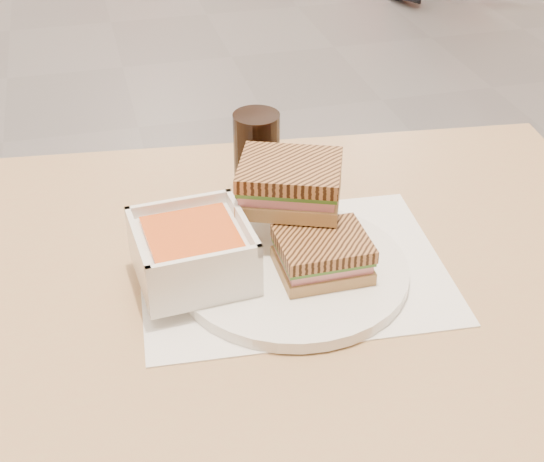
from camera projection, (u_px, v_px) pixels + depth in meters
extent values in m
cube|color=#A18456|center=(185.00, 288.00, 0.96)|extent=(1.27, 0.83, 0.03)
cylinder|color=#A18456|center=(477.00, 321.00, 1.48)|extent=(0.06, 0.06, 0.72)
cube|color=white|center=(292.00, 268.00, 0.97)|extent=(0.40, 0.32, 0.00)
cylinder|color=white|center=(293.00, 270.00, 0.95)|extent=(0.28, 0.28, 0.02)
cube|color=white|center=(193.00, 256.00, 0.91)|extent=(0.14, 0.14, 0.06)
cube|color=#D75122|center=(192.00, 235.00, 0.90)|extent=(0.11, 0.11, 0.01)
cube|color=white|center=(243.00, 222.00, 0.91)|extent=(0.02, 0.13, 0.02)
cube|color=white|center=(137.00, 241.00, 0.88)|extent=(0.02, 0.13, 0.02)
cube|color=white|center=(179.00, 204.00, 0.94)|extent=(0.13, 0.02, 0.02)
cube|color=white|center=(205.00, 262.00, 0.85)|extent=(0.13, 0.02, 0.02)
cube|color=tan|center=(322.00, 265.00, 0.93)|extent=(0.11, 0.09, 0.02)
cube|color=#D58086|center=(322.00, 256.00, 0.92)|extent=(0.10, 0.08, 0.01)
cube|color=#386B23|center=(323.00, 251.00, 0.92)|extent=(0.10, 0.09, 0.01)
cube|color=#946235|center=(323.00, 244.00, 0.91)|extent=(0.11, 0.09, 0.02)
cube|color=tan|center=(290.00, 196.00, 0.97)|extent=(0.15, 0.14, 0.02)
cube|color=#D58086|center=(290.00, 185.00, 0.96)|extent=(0.14, 0.13, 0.01)
cube|color=#386B23|center=(290.00, 179.00, 0.95)|extent=(0.15, 0.14, 0.01)
cube|color=#946235|center=(290.00, 170.00, 0.95)|extent=(0.15, 0.14, 0.02)
cylinder|color=black|center=(257.00, 160.00, 1.06)|extent=(0.06, 0.06, 0.14)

